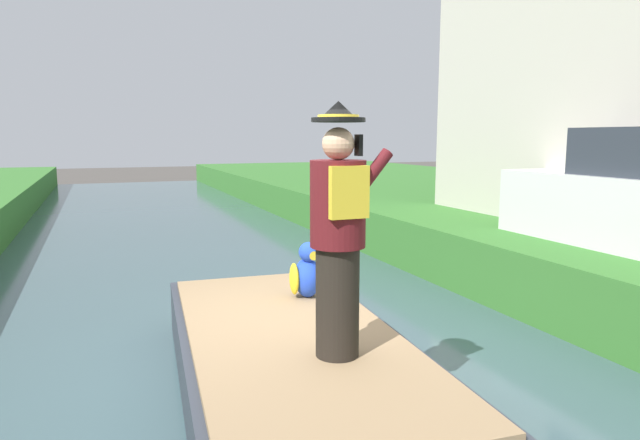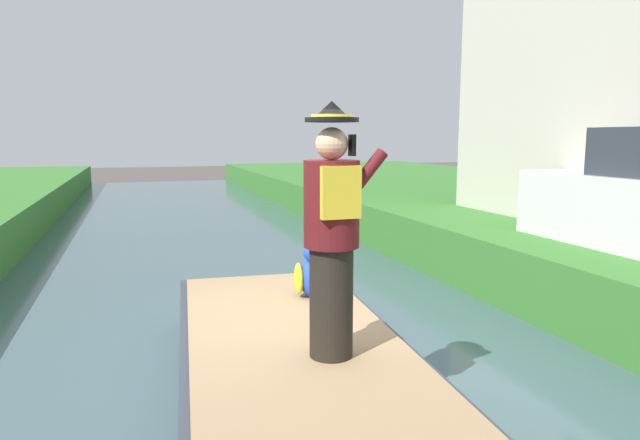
# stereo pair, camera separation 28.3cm
# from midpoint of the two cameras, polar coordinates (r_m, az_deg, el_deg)

# --- Properties ---
(ground_plane) EXTENTS (80.00, 80.00, 0.00)m
(ground_plane) POSITION_cam_midpoint_polar(r_m,az_deg,el_deg) (5.37, -5.99, -17.00)
(ground_plane) COLOR #4C4742
(canal_water) EXTENTS (6.45, 48.00, 0.10)m
(canal_water) POSITION_cam_midpoint_polar(r_m,az_deg,el_deg) (5.35, -6.00, -16.51)
(canal_water) COLOR #3D565B
(canal_water) RESTS_ON ground
(boat) EXTENTS (2.13, 4.33, 0.61)m
(boat) POSITION_cam_midpoint_polar(r_m,az_deg,el_deg) (4.83, -4.61, -14.81)
(boat) COLOR #333842
(boat) RESTS_ON canal_water
(person_pirate) EXTENTS (0.61, 0.42, 1.85)m
(person_pirate) POSITION_cam_midpoint_polar(r_m,az_deg,el_deg) (3.97, -0.11, -1.27)
(person_pirate) COLOR black
(person_pirate) RESTS_ON boat
(parrot_plush) EXTENTS (0.36, 0.35, 0.57)m
(parrot_plush) POSITION_cam_midpoint_polar(r_m,az_deg,el_deg) (5.60, -2.74, -5.51)
(parrot_plush) COLOR blue
(parrot_plush) RESTS_ON boat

